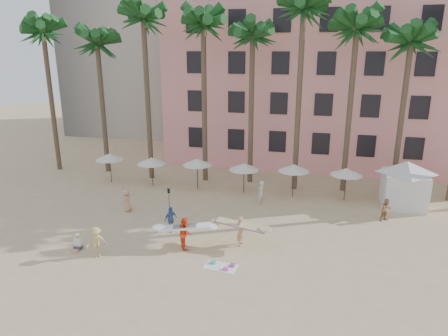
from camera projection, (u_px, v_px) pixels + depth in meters
name	position (u px, v px, depth m)	size (l,w,h in m)	color
ground	(219.00, 273.00, 21.13)	(120.00, 120.00, 0.00)	#D1B789
pink_hotel	(344.00, 83.00, 41.56)	(35.00, 14.00, 16.00)	pink
palm_row	(271.00, 28.00, 31.31)	(44.40, 5.40, 16.30)	brown
umbrella_row	(220.00, 164.00, 32.79)	(22.50, 2.70, 2.73)	#332B23
cabana	(405.00, 180.00, 29.63)	(4.51, 4.51, 3.50)	silver
beach_towel	(221.00, 266.00, 21.74)	(1.90, 1.20, 0.14)	white
carrier_yellow	(241.00, 229.00, 23.87)	(3.10, 1.12, 1.88)	tan
carrier_white	(185.00, 232.00, 23.57)	(3.16, 1.50, 1.91)	#FF461A
beachgoers	(195.00, 216.00, 26.11)	(18.90, 11.15, 1.89)	tan
paddle	(169.00, 200.00, 27.57)	(0.18, 0.04, 2.23)	black
seated_man	(78.00, 244.00, 23.55)	(0.42, 0.73, 0.94)	#3F3F4C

